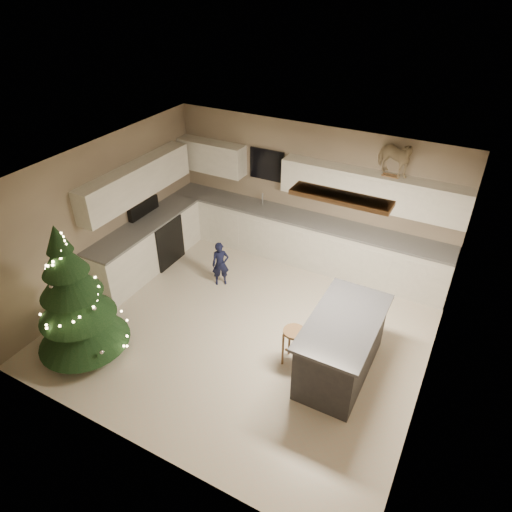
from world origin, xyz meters
The scene contains 8 objects.
ground_plane centered at (0.00, 0.00, 0.00)m, with size 5.50×5.50×0.00m, color beige.
room_shell centered at (0.02, 0.00, 1.75)m, with size 5.52×5.02×2.61m.
cabinetry centered at (-0.91, 1.65, 0.76)m, with size 5.50×3.20×2.00m.
island centered at (1.63, -0.19, 0.48)m, with size 0.90×1.70×0.95m.
bar_stool centered at (0.98, -0.35, 0.46)m, with size 0.32×0.32×0.61m.
christmas_tree centered at (-1.85, -1.60, 0.89)m, with size 1.36×1.32×2.18m.
toddler centered at (-0.96, 0.80, 0.42)m, with size 0.31×0.20×0.84m, color #101334.
rocking_horse centered at (1.43, 2.32, 2.32)m, with size 0.77×0.57×0.62m.
Camera 1 is at (2.75, -4.79, 5.00)m, focal length 32.00 mm.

